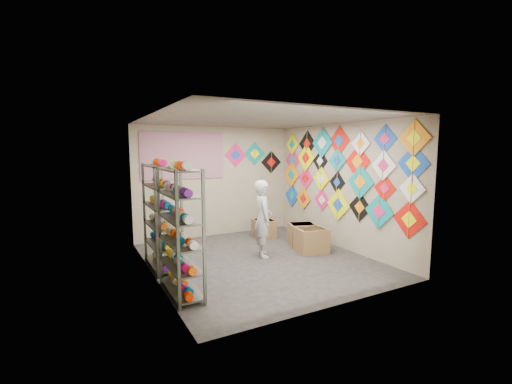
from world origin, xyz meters
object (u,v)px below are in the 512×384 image
shelf_rack_back (160,216)px  shopkeeper (263,219)px  carton_b (302,234)px  carton_c (264,229)px  shelf_rack_front (180,232)px  carton_a (311,240)px

shelf_rack_back → shopkeeper: bearing=-8.1°
shelf_rack_back → shopkeeper: size_ratio=1.23×
carton_b → carton_c: (-0.48, 0.91, -0.01)m
shelf_rack_front → carton_c: shelf_rack_front is taller
shopkeeper → carton_a: bearing=-86.2°
shelf_rack_back → carton_a: size_ratio=3.11×
shelf_rack_front → carton_c: 3.60m
shelf_rack_front → carton_a: (3.00, 0.77, -0.70)m
shopkeeper → carton_b: 1.37m
shopkeeper → shelf_rack_front: bearing=134.7°
shelf_rack_back → carton_b: 3.26m
carton_a → shopkeeper: bearing=176.6°
shelf_rack_front → carton_c: size_ratio=3.72×
shelf_rack_front → shelf_rack_back: bearing=90.0°
shelf_rack_front → carton_a: bearing=14.4°
shopkeeper → carton_a: shopkeeper is taller
carton_b → shelf_rack_back: bearing=-159.6°
shelf_rack_front → shelf_rack_back: (0.00, 1.30, 0.00)m
carton_a → carton_b: bearing=83.0°
carton_c → shelf_rack_front: bearing=-136.0°
shelf_rack_front → shelf_rack_back: size_ratio=1.00×
carton_b → carton_c: 1.03m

